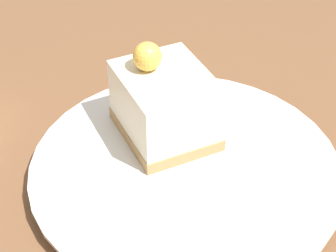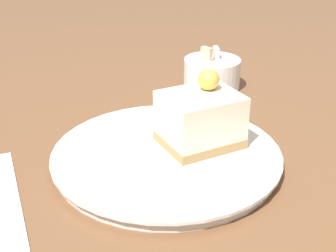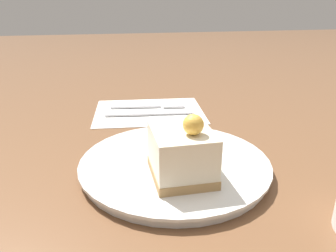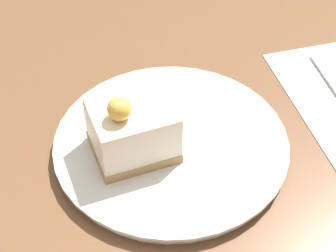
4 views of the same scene
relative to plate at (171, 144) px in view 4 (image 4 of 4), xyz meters
name	(u,v)px [view 4 (image 4 of 4)]	position (x,y,z in m)	size (l,w,h in m)	color
ground_plane	(158,136)	(0.01, -0.03, -0.01)	(4.00, 4.00, 0.00)	brown
plate	(171,144)	(0.00, 0.00, 0.00)	(0.28, 0.28, 0.02)	silver
cake_slice	(132,129)	(0.05, 0.00, 0.04)	(0.09, 0.08, 0.09)	#AD8451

